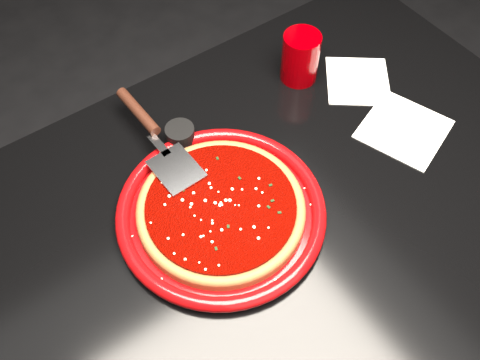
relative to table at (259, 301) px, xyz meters
name	(u,v)px	position (x,y,z in m)	size (l,w,h in m)	color
floor	(255,352)	(0.00, 0.00, -0.38)	(4.00, 4.00, 0.01)	black
table	(259,301)	(0.00, 0.00, 0.00)	(1.20, 0.80, 0.75)	black
plate	(221,211)	(-0.06, 0.04, 0.39)	(0.35, 0.35, 0.03)	#800607
pizza_crust	(221,210)	(-0.06, 0.04, 0.39)	(0.28, 0.28, 0.01)	brown
pizza_crust_rim	(221,208)	(-0.06, 0.04, 0.40)	(0.28, 0.28, 0.02)	brown
pizza_sauce	(221,206)	(-0.06, 0.04, 0.40)	(0.25, 0.25, 0.01)	#610300
parmesan_dusting	(221,204)	(-0.06, 0.04, 0.41)	(0.24, 0.24, 0.01)	beige
basil_flecks	(221,204)	(-0.06, 0.04, 0.41)	(0.22, 0.22, 0.00)	black
pizza_server	(157,137)	(-0.08, 0.22, 0.42)	(0.08, 0.30, 0.02)	silver
cup	(300,57)	(0.25, 0.23, 0.43)	(0.07, 0.07, 0.10)	#8A0003
napkin_a	(404,129)	(0.33, 0.00, 0.38)	(0.15, 0.15, 0.00)	white
napkin_b	(358,81)	(0.34, 0.15, 0.38)	(0.12, 0.13, 0.00)	white
ramekin	(180,136)	(-0.03, 0.22, 0.40)	(0.05, 0.05, 0.04)	black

